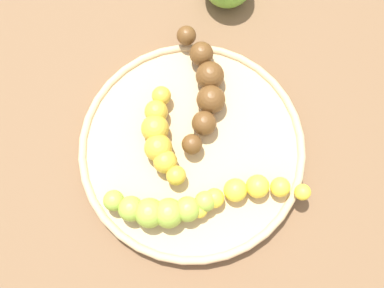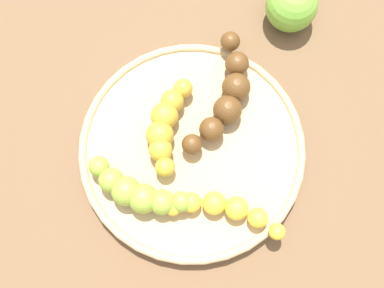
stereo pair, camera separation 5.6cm
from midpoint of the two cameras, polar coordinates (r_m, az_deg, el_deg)
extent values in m
plane|color=brown|center=(0.59, -2.64, -1.44)|extent=(2.40, 2.40, 0.00)
cylinder|color=tan|center=(0.59, -2.68, -1.24)|extent=(0.28, 0.28, 0.02)
torus|color=tan|center=(0.58, -2.72, -1.03)|extent=(0.28, 0.28, 0.01)
sphere|color=gold|center=(0.58, -6.44, 5.33)|extent=(0.02, 0.02, 0.02)
sphere|color=gold|center=(0.57, -7.09, 3.40)|extent=(0.03, 0.03, 0.03)
sphere|color=gold|center=(0.57, -7.25, 1.35)|extent=(0.03, 0.03, 0.03)
sphere|color=gold|center=(0.56, -6.92, -0.70)|extent=(0.03, 0.03, 0.03)
sphere|color=gold|center=(0.56, -6.09, -2.65)|extent=(0.03, 0.03, 0.03)
sphere|color=gold|center=(0.55, -4.79, -4.38)|extent=(0.02, 0.02, 0.02)
sphere|color=#8CAD38|center=(0.56, -12.28, -7.27)|extent=(0.02, 0.02, 0.02)
sphere|color=#8CAD38|center=(0.55, -10.28, -8.29)|extent=(0.03, 0.03, 0.03)
sphere|color=#8CAD38|center=(0.55, -8.07, -8.84)|extent=(0.04, 0.04, 0.04)
sphere|color=#8CAD38|center=(0.55, -5.75, -8.91)|extent=(0.04, 0.04, 0.04)
sphere|color=#8CAD38|center=(0.55, -3.45, -8.46)|extent=(0.03, 0.03, 0.03)
sphere|color=#8CAD38|center=(0.55, -1.30, -7.54)|extent=(0.02, 0.02, 0.02)
sphere|color=yellow|center=(0.56, 10.55, -6.32)|extent=(0.02, 0.02, 0.02)
sphere|color=yellow|center=(0.56, 7.89, -5.75)|extent=(0.02, 0.02, 0.02)
sphere|color=yellow|center=(0.55, 5.16, -5.69)|extent=(0.03, 0.03, 0.03)
sphere|color=yellow|center=(0.55, 2.44, -6.16)|extent=(0.03, 0.03, 0.03)
sphere|color=yellow|center=(0.55, -0.15, -7.15)|extent=(0.02, 0.02, 0.02)
sphere|color=yellow|center=(0.55, -2.52, -8.61)|extent=(0.02, 0.02, 0.02)
sphere|color=#593819|center=(0.56, -3.08, -0.57)|extent=(0.02, 0.02, 0.02)
sphere|color=#593819|center=(0.57, -1.30, 2.01)|extent=(0.03, 0.03, 0.03)
sphere|color=#593819|center=(0.57, -0.43, 4.89)|extent=(0.04, 0.04, 0.04)
sphere|color=#593819|center=(0.59, -0.52, 7.79)|extent=(0.04, 0.04, 0.04)
sphere|color=#593819|center=(0.60, -1.52, 10.41)|extent=(0.03, 0.03, 0.03)
sphere|color=#593819|center=(0.61, -3.32, 12.53)|extent=(0.02, 0.02, 0.02)
camera|label=1|loc=(0.03, -92.92, -10.97)|focal=44.00mm
camera|label=2|loc=(0.03, 87.08, 10.97)|focal=44.00mm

